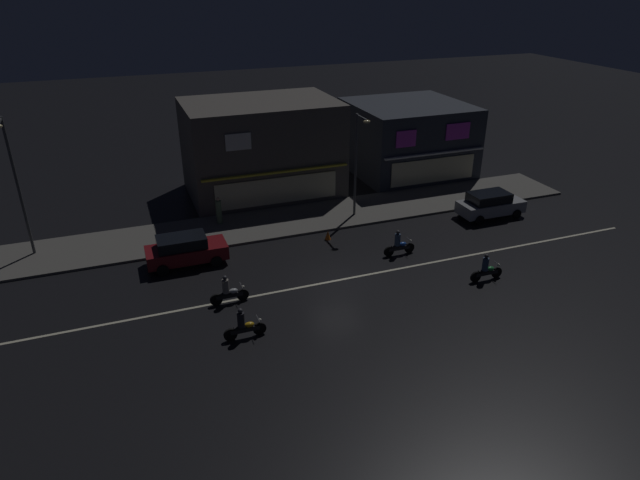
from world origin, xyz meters
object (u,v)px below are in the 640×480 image
Objects in this scene: streetlamp_west at (15,178)px; parked_car_trailing at (185,250)px; motorcycle_following at (399,245)px; motorcycle_lead at (244,325)px; motorcycle_opposite_lane at (228,292)px; traffic_cone at (328,235)px; pedestrian_on_sidewalk at (219,211)px; streetlamp_mid at (357,157)px; parked_car_near_kerb at (490,204)px; motorcycle_trailing_far at (486,269)px.

parked_car_trailing is (7.89, -3.89, -3.79)m from streetlamp_west.
motorcycle_lead is at bearing -161.99° from motorcycle_following.
motorcycle_opposite_lane reaches higher than traffic_cone.
motorcycle_following is (10.05, 4.72, 0.00)m from motorcycle_lead.
pedestrian_on_sidewalk reaches higher than motorcycle_opposite_lane.
streetlamp_mid is at bearing -166.85° from parked_car_trailing.
streetlamp_mid reaches higher than traffic_cone.
motorcycle_opposite_lane is at bearing 139.67° from pedestrian_on_sidewalk.
motorcycle_following is at bearing 18.94° from parked_car_near_kerb.
streetlamp_mid is 1.54× the size of parked_car_near_kerb.
pedestrian_on_sidewalk is at bearing 131.53° from motorcycle_following.
streetlamp_west is 25.09m from motorcycle_trailing_far.
parked_car_trailing is 11.79m from motorcycle_following.
pedestrian_on_sidewalk is at bearing 167.58° from streetlamp_mid.
motorcycle_opposite_lane is at bearing -18.04° from motorcycle_trailing_far.
parked_car_trailing is at bearing -26.24° from streetlamp_west.
pedestrian_on_sidewalk is 5.28m from parked_car_trailing.
streetlamp_mid reaches higher than motorcycle_lead.
motorcycle_opposite_lane is (-9.96, -7.39, -3.44)m from streetlamp_mid.
motorcycle_following is at bearing -165.12° from motorcycle_opposite_lane.
parked_car_near_kerb is at bearing -2.53° from traffic_cone.
motorcycle_lead and motorcycle_trailing_far have the same top height.
parked_car_trailing is at bearing 157.68° from motorcycle_following.
pedestrian_on_sidewalk is at bearing 3.37° from streetlamp_west.
pedestrian_on_sidewalk is at bearing -93.32° from motorcycle_opposite_lane.
motorcycle_opposite_lane is 8.64m from traffic_cone.
motorcycle_following is at bearing -150.35° from motorcycle_lead.
traffic_cone is at bearing -139.90° from streetlamp_mid.
streetlamp_mid reaches higher than motorcycle_opposite_lane.
parked_car_trailing reaches higher than motorcycle_opposite_lane.
motorcycle_trailing_far is at bearing 174.56° from motorcycle_opposite_lane.
motorcycle_following is (11.38, -3.08, -0.24)m from parked_car_trailing.
motorcycle_following and motorcycle_opposite_lane have the same top height.
parked_car_near_kerb is (27.37, -4.18, -3.79)m from streetlamp_west.
streetlamp_mid is 3.48× the size of motorcycle_following.
motorcycle_following is at bearing -62.64° from motorcycle_trailing_far.
streetlamp_west is 4.43× the size of pedestrian_on_sidewalk.
streetlamp_west is 1.17× the size of streetlamp_mid.
pedestrian_on_sidewalk is 17.43m from parked_car_near_kerb.
parked_car_near_kerb is at bearing -160.79° from motorcycle_opposite_lane.
motorcycle_trailing_far is 9.47m from traffic_cone.
motorcycle_trailing_far is 3.45× the size of traffic_cone.
motorcycle_trailing_far is (-5.25, -6.94, -0.24)m from parked_car_near_kerb.
pedestrian_on_sidewalk is 0.92× the size of motorcycle_following.
motorcycle_following is 5.05m from motorcycle_trailing_far.
pedestrian_on_sidewalk reaches higher than traffic_cone.
motorcycle_trailing_far is (22.13, -11.13, -4.02)m from streetlamp_west.
traffic_cone is (7.05, 8.00, -0.36)m from motorcycle_lead.
streetlamp_mid reaches higher than parked_car_trailing.
motorcycle_opposite_lane is at bearing 105.38° from parked_car_trailing.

